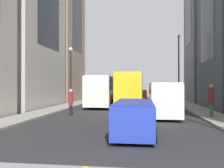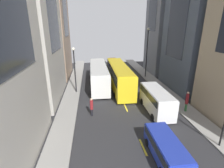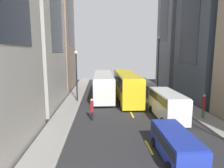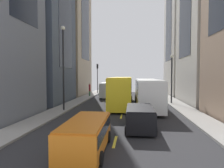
% 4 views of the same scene
% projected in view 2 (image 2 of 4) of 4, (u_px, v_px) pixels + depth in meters
% --- Properties ---
extents(ground_plane, '(39.90, 39.90, 0.00)m').
position_uv_depth(ground_plane, '(117.00, 88.00, 26.83)').
color(ground_plane, '#28282B').
extents(sidewalk_west, '(2.21, 44.00, 0.15)m').
position_uv_depth(sidewalk_west, '(73.00, 89.00, 26.01)').
color(sidewalk_west, gray).
rests_on(sidewalk_west, ground).
extents(sidewalk_east, '(2.21, 44.00, 0.15)m').
position_uv_depth(sidewalk_east, '(158.00, 86.00, 27.60)').
color(sidewalk_east, gray).
rests_on(sidewalk_east, ground).
extents(lane_stripe_1, '(0.16, 2.00, 0.01)m').
position_uv_depth(lane_stripe_1, '(143.00, 147.00, 13.69)').
color(lane_stripe_1, yellow).
rests_on(lane_stripe_1, ground).
extents(lane_stripe_2, '(0.16, 2.00, 0.01)m').
position_uv_depth(lane_stripe_2, '(126.00, 108.00, 20.26)').
color(lane_stripe_2, yellow).
rests_on(lane_stripe_2, ground).
extents(lane_stripe_3, '(0.16, 2.00, 0.01)m').
position_uv_depth(lane_stripe_3, '(117.00, 88.00, 26.83)').
color(lane_stripe_3, yellow).
rests_on(lane_stripe_3, ground).
extents(lane_stripe_4, '(0.16, 2.00, 0.01)m').
position_uv_depth(lane_stripe_4, '(112.00, 76.00, 33.39)').
color(lane_stripe_4, yellow).
rests_on(lane_stripe_4, ground).
extents(lane_stripe_5, '(0.16, 2.00, 0.01)m').
position_uv_depth(lane_stripe_5, '(108.00, 67.00, 39.96)').
color(lane_stripe_5, yellow).
rests_on(lane_stripe_5, ground).
extents(lane_stripe_6, '(0.16, 2.00, 0.01)m').
position_uv_depth(lane_stripe_6, '(106.00, 61.00, 46.53)').
color(lane_stripe_6, yellow).
rests_on(lane_stripe_6, ground).
extents(building_east_1, '(9.70, 9.29, 21.66)m').
position_uv_depth(building_east_1, '(211.00, 14.00, 23.64)').
color(building_east_1, '#4C5666').
rests_on(building_east_1, ground).
extents(city_bus_white, '(2.80, 12.49, 3.35)m').
position_uv_depth(city_bus_white, '(99.00, 73.00, 27.35)').
color(city_bus_white, silver).
rests_on(city_bus_white, ground).
extents(streetcar_yellow, '(2.70, 12.85, 3.59)m').
position_uv_depth(streetcar_yellow, '(119.00, 75.00, 26.27)').
color(streetcar_yellow, yellow).
rests_on(streetcar_yellow, ground).
extents(delivery_van_white, '(2.25, 6.19, 2.58)m').
position_uv_depth(delivery_van_white, '(156.00, 99.00, 19.00)').
color(delivery_van_white, white).
rests_on(delivery_van_white, ground).
extents(car_blue_0, '(1.96, 4.79, 1.63)m').
position_uv_depth(car_blue_0, '(166.00, 147.00, 12.24)').
color(car_blue_0, '#2338AD').
rests_on(car_blue_0, ground).
extents(car_orange_1, '(2.06, 4.69, 1.59)m').
position_uv_depth(car_orange_1, '(113.00, 62.00, 41.24)').
color(car_orange_1, orange).
rests_on(car_orange_1, ground).
extents(car_black_2, '(2.03, 4.03, 1.60)m').
position_uv_depth(car_black_2, '(102.00, 66.00, 36.99)').
color(car_black_2, black).
rests_on(car_black_2, ground).
extents(pedestrian_walking_far, '(0.33, 0.33, 2.08)m').
position_uv_depth(pedestrian_walking_far, '(92.00, 106.00, 18.13)').
color(pedestrian_walking_far, black).
rests_on(pedestrian_walking_far, ground).
extents(pedestrian_crossing_mid, '(0.33, 0.33, 2.33)m').
position_uv_depth(pedestrian_crossing_mid, '(187.00, 101.00, 18.82)').
color(pedestrian_crossing_mid, '#336B38').
rests_on(pedestrian_crossing_mid, ground).
extents(streetlamp_near, '(0.44, 0.44, 6.42)m').
position_uv_depth(streetlamp_near, '(74.00, 65.00, 23.46)').
color(streetlamp_near, black).
rests_on(streetlamp_near, ground).
extents(streetlamp_far, '(0.44, 0.44, 8.85)m').
position_uv_depth(streetlamp_far, '(147.00, 48.00, 30.59)').
color(streetlamp_far, black).
rests_on(streetlamp_far, ground).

